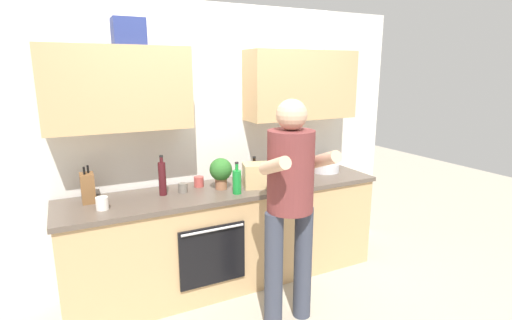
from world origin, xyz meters
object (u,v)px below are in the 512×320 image
at_px(bottle_soda, 237,181).
at_px(mixing_bowl, 325,167).
at_px(person_standing, 290,196).
at_px(potted_herb, 221,171).
at_px(cup_coffee, 102,203).
at_px(grocery_bag_bread, 257,175).
at_px(bottle_wine, 162,178).
at_px(bottle_soy, 254,170).
at_px(bottle_syrup, 302,164).
at_px(cup_ceramic, 199,182).
at_px(knife_block, 88,188).
at_px(cup_stoneware, 183,188).
at_px(bottle_hotsauce, 300,167).

distance_m(bottle_soda, mixing_bowl, 1.14).
bearing_deg(person_standing, potted_herb, 107.97).
distance_m(cup_coffee, grocery_bag_bread, 1.30).
height_order(bottle_wine, potted_herb, bottle_wine).
bearing_deg(potted_herb, cup_coffee, -174.97).
xyz_separation_m(person_standing, bottle_soy, (0.17, 0.93, -0.04)).
xyz_separation_m(bottle_syrup, cup_ceramic, (-1.11, -0.02, -0.04)).
bearing_deg(person_standing, cup_ceramic, 113.61).
xyz_separation_m(bottle_soda, cup_ceramic, (-0.23, 0.34, -0.06)).
height_order(bottle_syrup, grocery_bag_bread, bottle_syrup).
height_order(bottle_syrup, cup_ceramic, bottle_syrup).
xyz_separation_m(person_standing, knife_block, (-1.31, 0.89, -0.00)).
bearing_deg(cup_coffee, bottle_soy, 10.74).
xyz_separation_m(bottle_soda, bottle_syrup, (0.88, 0.36, -0.03)).
bearing_deg(cup_stoneware, potted_herb, -9.07).
xyz_separation_m(person_standing, cup_stoneware, (-0.57, 0.81, -0.08)).
bearing_deg(bottle_soy, knife_block, -178.47).
bearing_deg(bottle_wine, person_standing, -47.54).
height_order(bottle_soda, cup_stoneware, bottle_soda).
xyz_separation_m(bottle_soy, cup_stoneware, (-0.74, -0.13, -0.04)).
height_order(person_standing, mixing_bowl, person_standing).
relative_size(cup_ceramic, potted_herb, 0.33).
relative_size(bottle_wine, potted_herb, 1.23).
xyz_separation_m(cup_coffee, cup_stoneware, (0.66, 0.14, -0.01)).
relative_size(person_standing, cup_stoneware, 21.50).
xyz_separation_m(cup_ceramic, mixing_bowl, (1.33, -0.07, -0.00)).
bearing_deg(potted_herb, bottle_soda, -68.03).
bearing_deg(cup_ceramic, cup_stoneware, -149.66).
bearing_deg(bottle_wine, cup_stoneware, -1.58).
xyz_separation_m(bottle_syrup, knife_block, (-2.02, -0.04, 0.04)).
bearing_deg(bottle_syrup, bottle_soda, -157.88).
height_order(bottle_soda, bottle_hotsauce, bottle_soda).
bearing_deg(potted_herb, cup_stoneware, 170.93).
xyz_separation_m(bottle_soda, bottle_hotsauce, (0.77, 0.23, -0.01)).
distance_m(bottle_wine, mixing_bowl, 1.68).
relative_size(bottle_wine, mixing_bowl, 1.20).
relative_size(person_standing, mixing_bowl, 6.10).
distance_m(bottle_soda, cup_ceramic, 0.41).
relative_size(bottle_syrup, grocery_bag_bread, 0.85).
bearing_deg(grocery_bag_bread, cup_coffee, -179.80).
bearing_deg(potted_herb, bottle_syrup, 10.33).
distance_m(bottle_soda, cup_stoneware, 0.47).
height_order(cup_coffee, cup_stoneware, cup_coffee).
relative_size(mixing_bowl, grocery_bag_bread, 1.14).
relative_size(person_standing, bottle_soy, 8.02).
relative_size(bottle_soda, bottle_wine, 0.81).
bearing_deg(bottle_syrup, potted_herb, -169.67).
relative_size(bottle_wine, bottle_syrup, 1.60).
height_order(cup_ceramic, grocery_bag_bread, grocery_bag_bread).
relative_size(person_standing, grocery_bag_bread, 6.96).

